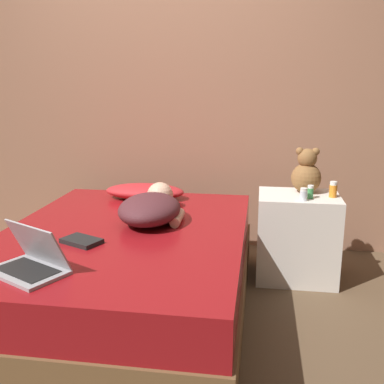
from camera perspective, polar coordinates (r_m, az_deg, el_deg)
ground_plane at (r=2.81m, az=-8.22°, el=-14.32°), size 12.00×12.00×0.00m
wall_back at (r=3.65m, az=-3.32°, el=13.52°), size 8.00×0.06×2.60m
bed at (r=2.71m, az=-8.40°, el=-9.76°), size 1.40×1.86×0.49m
nightstand at (r=3.15m, az=13.17°, el=-5.55°), size 0.53×0.42×0.59m
pillow at (r=3.26m, az=-6.02°, el=0.08°), size 0.57×0.28×0.11m
person_lying at (r=2.74m, az=-5.12°, el=-1.92°), size 0.39×0.67×0.18m
laptop at (r=2.15m, az=-19.72°, el=-8.27°), size 0.41×0.35×0.22m
teddy_bear at (r=3.12m, az=14.32°, el=2.34°), size 0.20×0.20×0.31m
bottle_orange at (r=3.05m, az=17.49°, el=0.29°), size 0.05×0.05×0.10m
bottle_clear at (r=2.91m, az=14.00°, el=-0.31°), size 0.05×0.05×0.08m
bottle_green at (r=2.98m, az=14.79°, el=-0.01°), size 0.04×0.04×0.09m
book at (r=2.45m, az=-13.85°, el=-6.05°), size 0.24×0.20×0.02m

